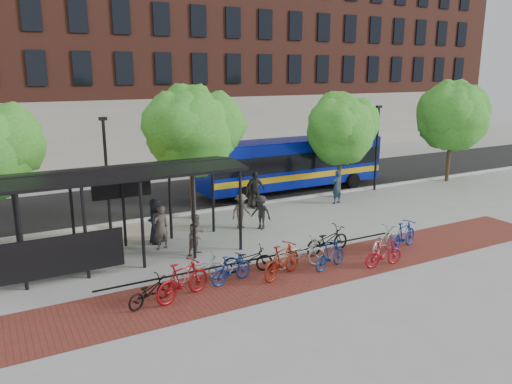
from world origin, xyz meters
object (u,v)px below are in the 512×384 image
bike_3 (231,269)px  bike_2 (200,268)px  pedestrian_1 (161,227)px  lamp_post_left (107,170)px  tree_b (192,128)px  pedestrian_8 (197,234)px  tree_d (453,113)px  bike_10 (383,240)px  pedestrian_2 (154,219)px  pedestrian_4 (255,190)px  bike_1 (183,280)px  bike_4 (248,259)px  bike_6 (299,254)px  bike_11 (403,235)px  bus (292,162)px  bike_9 (384,254)px  bus_shelter (100,185)px  pedestrian_0 (156,222)px  pedestrian_3 (241,211)px  bike_5 (282,260)px  pedestrian_9 (261,212)px  bike_0 (150,291)px  pedestrian_6 (253,192)px  pedestrian_7 (337,187)px  bike_7 (330,255)px  lamp_post_right (377,145)px

bike_3 → bike_2: bearing=42.8°
bike_3 → pedestrian_1: (-1.04, 4.38, 0.42)m
lamp_post_left → pedestrian_1: bearing=-72.6°
tree_b → pedestrian_8: (-1.85, -4.85, -3.63)m
tree_d → bike_10: size_ratio=3.32×
pedestrian_2 → pedestrian_4: pedestrian_4 is taller
lamp_post_left → bike_1: 8.85m
bike_4 → bike_6: bearing=-90.9°
bike_11 → bike_1: bearing=72.4°
pedestrian_1 → bus: bearing=-162.9°
tree_b → bike_2: tree_b is taller
bus → bike_9: 12.46m
bus → tree_d: bearing=-13.3°
bus_shelter → pedestrian_2: size_ratio=5.77×
tree_b → pedestrian_0: (-2.86, -2.79, -3.51)m
bike_2 → pedestrian_3: bearing=-31.1°
bike_3 → pedestrian_2: size_ratio=0.92×
bike_5 → pedestrian_2: size_ratio=1.12×
bike_10 → lamp_post_left: bearing=21.5°
lamp_post_left → bike_9: (7.86, -9.61, -2.25)m
bike_10 → pedestrian_3: bearing=7.4°
bike_2 → pedestrian_9: bearing=-39.6°
bike_0 → pedestrian_4: (8.29, 8.39, 0.55)m
tree_d → pedestrian_6: tree_d is taller
bike_9 → pedestrian_3: (-2.54, 6.70, 0.32)m
tree_d → pedestrian_7: 10.81m
tree_b → bike_7: (1.90, -8.55, -3.95)m
bike_3 → bike_6: bike_6 is taller
bike_4 → pedestrian_8: size_ratio=1.12×
bike_2 → lamp_post_left: bearing=19.3°
bus → pedestrian_2: bus is taller
tree_b → lamp_post_right: 12.03m
lamp_post_left → tree_b: bearing=-3.5°
pedestrian_7 → bike_5: bearing=30.9°
bike_2 → pedestrian_1: size_ratio=1.01×
pedestrian_9 → bike_0: bearing=-82.3°
bike_3 → bike_7: bike_7 is taller
bike_10 → pedestrian_2: bearing=27.3°
bike_3 → bike_6: size_ratio=0.80×
bike_3 → pedestrian_3: size_ratio=1.03×
bus → tree_b: bearing=-161.0°
bike_10 → pedestrian_1: bearing=33.9°
bike_1 → lamp_post_right: bearing=-81.4°
bike_1 → bike_9: 7.59m
lamp_post_right → bike_7: size_ratio=3.02×
pedestrian_7 → pedestrian_9: 6.21m
pedestrian_6 → pedestrian_7: 4.65m
bike_1 → pedestrian_1: (0.86, 4.75, 0.29)m
bus_shelter → pedestrian_9: bearing=5.0°
bus → bike_2: (-10.08, -9.86, -1.31)m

